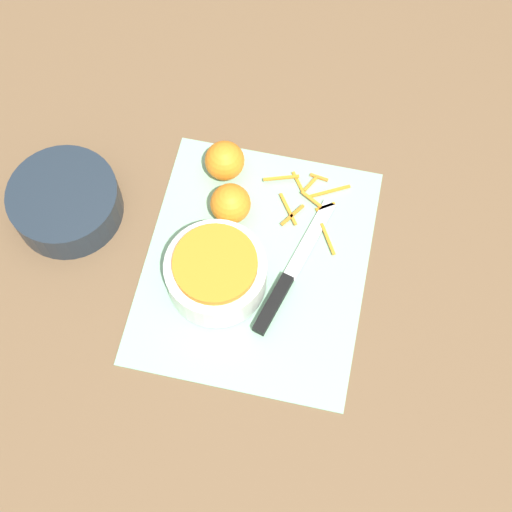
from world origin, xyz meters
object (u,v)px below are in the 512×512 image
object	(u,v)px
bowl_speckled	(216,272)
orange_right	(230,204)
bowl_dark	(66,202)
orange_left	(225,161)
knife	(282,288)

from	to	relation	value
bowl_speckled	orange_right	world-z (taller)	bowl_speckled
bowl_dark	orange_left	world-z (taller)	orange_left
knife	orange_left	bearing A→B (deg)	51.32
knife	orange_right	size ratio (longest dim) A/B	3.83
bowl_speckled	bowl_dark	distance (m)	0.28
bowl_dark	orange_left	xyz separation A→B (m)	(0.13, -0.24, 0.01)
orange_left	bowl_speckled	bearing A→B (deg)	-170.51
knife	orange_right	bearing A→B (deg)	59.22
orange_right	bowl_speckled	bearing A→B (deg)	-177.32
orange_left	knife	bearing A→B (deg)	-144.59
orange_left	orange_right	xyz separation A→B (m)	(-0.08, -0.03, -0.00)
orange_right	bowl_dark	bearing A→B (deg)	100.69
bowl_speckled	orange_right	size ratio (longest dim) A/B	2.38
orange_left	orange_right	size ratio (longest dim) A/B	1.00
bowl_speckled	orange_left	size ratio (longest dim) A/B	2.37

